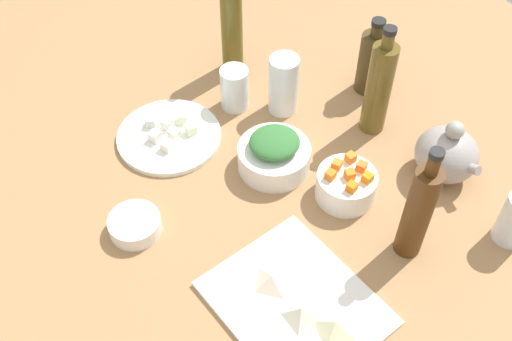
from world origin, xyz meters
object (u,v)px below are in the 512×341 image
Objects in this scene: plate_tofu at (169,136)px; bottle_2 at (232,25)px; cutting_board at (295,303)px; bottle_0 at (418,211)px; bowl_greens at (274,157)px; drinking_glass_1 at (283,85)px; bottle_3 at (372,61)px; bottle_1 at (379,87)px; bowl_small_side at (135,225)px; drinking_glass_0 at (235,88)px; teapot at (447,154)px; bowl_carrots at (346,186)px.

plate_tofu is 30.37cm from bottle_2.
bottle_2 reaches higher than cutting_board.
bowl_greens is at bearing -162.74° from bottle_0.
drinking_glass_1 reaches higher than plate_tofu.
bottle_0 is at bearing -30.44° from bottle_3.
bottle_1 is at bearing 124.13° from cutting_board.
bottle_3 is (23.91, 22.85, -4.51)cm from bottle_2.
bottle_2 is at bearing 127.43° from bowl_small_side.
drinking_glass_0 reaches higher than bowl_small_side.
drinking_glass_0 is at bearing -135.68° from bottle_1.
bottle_3 reaches higher than teapot.
drinking_glass_0 is at bearing -172.79° from bottle_0.
cutting_board is at bearing -20.02° from drinking_glass_0.
bowl_carrots is 0.63× the size of bottle_3.
plate_tofu is 58.95cm from teapot.
bottle_1 is (-27.21, 40.15, 11.01)cm from cutting_board.
bottle_0 is (1.61, 24.62, 10.89)cm from cutting_board.
drinking_glass_0 is (11.91, -6.78, -7.44)cm from bottle_2.
cutting_board is 1.10× the size of bottle_1.
cutting_board is 67.59cm from bottle_2.
teapot is 0.56× the size of bottle_1.
plate_tofu is 0.87× the size of bottle_1.
bowl_greens is 35.34cm from bottle_2.
drinking_glass_1 reaches higher than bowl_carrots.
bowl_small_side is (18.56, -16.95, 1.10)cm from plate_tofu.
drinking_glass_1 is at bearing 106.71° from bowl_small_side.
bowl_greens is 0.57× the size of bottle_1.
bottle_3 is at bearing 171.72° from teapot.
drinking_glass_0 is at bearing 119.76° from bowl_small_side.
bottle_1 is (21.24, 39.82, 10.91)cm from plate_tofu.
drinking_glass_0 is at bearing -29.65° from bottle_2.
bowl_small_side reaches higher than plate_tofu.
teapot is (-8.65, 43.52, 5.21)cm from cutting_board.
teapot is (39.79, 43.20, 5.11)cm from plate_tofu.
bowl_carrots is 34.35cm from bottle_3.
bottle_3 is at bearing 43.70° from bottle_2.
drinking_glass_1 is at bearing 139.62° from bowl_greens.
bottle_0 is (16.40, 1.92, 8.35)cm from bowl_carrots.
drinking_glass_1 is (-13.74, 11.69, 4.35)cm from bowl_greens.
cutting_board is at bearing -55.87° from bottle_1.
bowl_small_side is at bearing -60.24° from drinking_glass_0.
drinking_glass_1 is (-42.90, 26.75, 6.62)cm from cutting_board.
bottle_3 reaches higher than bowl_small_side.
teapot is (6.14, 20.82, 2.67)cm from bowl_carrots.
plate_tofu is 0.86× the size of bottle_0.
cutting_board is 32.90cm from bowl_greens.
bowl_greens is 0.57× the size of bottle_0.
bottle_3 reaches higher than bowl_carrots.
teapot reaches higher than bowl_carrots.
drinking_glass_1 is at bearing -153.92° from teapot.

